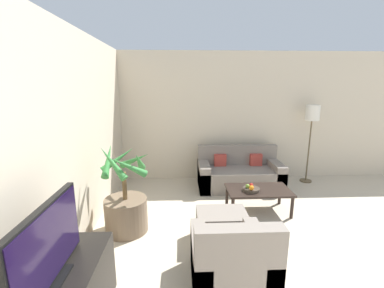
% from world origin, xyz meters
% --- Properties ---
extents(wall_back, '(8.51, 0.06, 2.70)m').
position_xyz_m(wall_back, '(0.00, 6.26, 1.35)').
color(wall_back, beige).
rests_on(wall_back, ground_plane).
extents(wall_left, '(0.06, 7.83, 2.70)m').
position_xyz_m(wall_left, '(-3.48, 3.12, 1.35)').
color(wall_left, beige).
rests_on(wall_left, ground_plane).
extents(television, '(0.18, 0.92, 0.59)m').
position_xyz_m(television, '(-3.14, 2.47, 0.90)').
color(television, black).
rests_on(television, tv_console).
extents(potted_palm, '(0.72, 0.73, 1.26)m').
position_xyz_m(potted_palm, '(-2.97, 4.14, 0.37)').
color(potted_palm, brown).
rests_on(potted_palm, ground_plane).
extents(sofa_loveseat, '(1.64, 0.78, 0.81)m').
position_xyz_m(sofa_loveseat, '(-1.03, 5.68, 0.27)').
color(sofa_loveseat, gray).
rests_on(sofa_loveseat, ground_plane).
extents(floor_lamp, '(0.28, 0.28, 1.63)m').
position_xyz_m(floor_lamp, '(0.48, 5.91, 1.36)').
color(floor_lamp, brown).
rests_on(floor_lamp, ground_plane).
extents(coffee_table, '(1.01, 0.59, 0.38)m').
position_xyz_m(coffee_table, '(-0.95, 4.63, 0.34)').
color(coffee_table, black).
rests_on(coffee_table, ground_plane).
extents(fruit_bowl, '(0.26, 0.26, 0.05)m').
position_xyz_m(fruit_bowl, '(-1.09, 4.57, 0.41)').
color(fruit_bowl, '#42382D').
rests_on(fruit_bowl, coffee_table).
extents(apple_red, '(0.06, 0.06, 0.06)m').
position_xyz_m(apple_red, '(-1.08, 4.60, 0.46)').
color(apple_red, red).
rests_on(apple_red, fruit_bowl).
extents(apple_green, '(0.06, 0.06, 0.06)m').
position_xyz_m(apple_green, '(-1.15, 4.57, 0.46)').
color(apple_green, olive).
rests_on(apple_green, fruit_bowl).
extents(orange_fruit, '(0.07, 0.07, 0.07)m').
position_xyz_m(orange_fruit, '(-1.11, 4.48, 0.47)').
color(orange_fruit, orange).
rests_on(orange_fruit, fruit_bowl).
extents(armchair, '(0.76, 0.87, 0.87)m').
position_xyz_m(armchair, '(-1.71, 3.01, 0.28)').
color(armchair, gray).
rests_on(armchair, ground_plane).
extents(ottoman, '(0.65, 0.46, 0.41)m').
position_xyz_m(ottoman, '(-1.67, 3.83, 0.21)').
color(ottoman, gray).
rests_on(ottoman, ground_plane).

